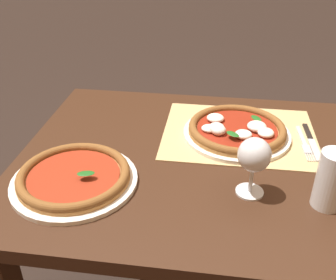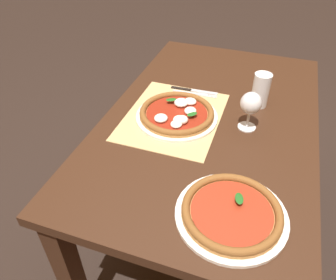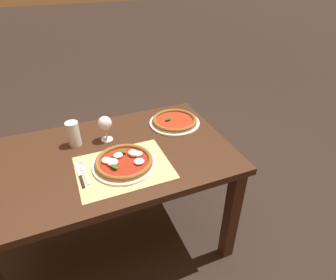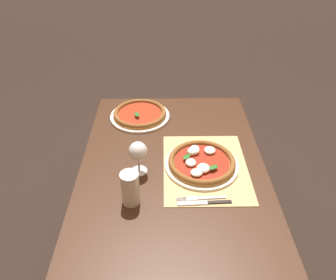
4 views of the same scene
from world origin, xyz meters
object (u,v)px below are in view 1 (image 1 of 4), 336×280
wine_glass (254,157)px  pint_glass (331,181)px  pizza_far (74,177)px  fork (304,143)px  pizza_near (237,130)px  knife (312,142)px

wine_glass → pint_glass: bearing=173.3°
pizza_far → fork: (-0.62, -0.28, -0.01)m
wine_glass → fork: bearing=-123.7°
pizza_far → pint_glass: (-0.62, -0.00, 0.05)m
pizza_near → fork: (-0.20, 0.02, -0.02)m
pizza_near → pint_glass: 0.37m
pint_glass → pizza_far: bearing=0.1°
pint_glass → fork: bearing=-88.4°
pizza_near → wine_glass: size_ratio=2.12×
pizza_near → fork: 0.20m
pizza_far → fork: pizza_far is taller
knife → pizza_near: bearing=-2.3°
pizza_near → wine_glass: (-0.03, 0.28, 0.08)m
fork → knife: bearing=-154.9°
fork → pizza_near: bearing=-5.7°
wine_glass → pint_glass: 0.18m
pint_glass → fork: 0.28m
pizza_near → knife: pizza_near is taller
pizza_near → wine_glass: bearing=96.4°
pizza_near → fork: bearing=174.3°
pizza_near → fork: size_ratio=1.64×
pizza_far → wine_glass: bearing=-177.2°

